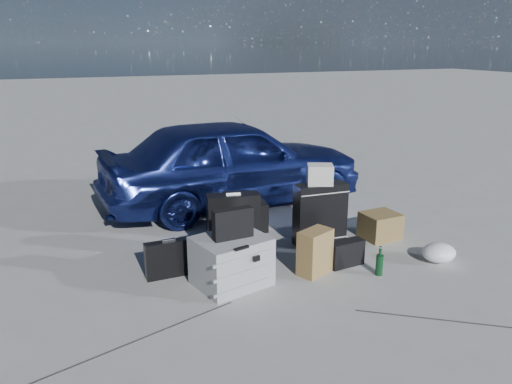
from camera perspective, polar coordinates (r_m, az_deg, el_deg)
ground at (r=4.75m, az=3.81°, el=-9.77°), size 60.00×60.00×0.00m
car at (r=6.66m, az=-2.70°, el=3.48°), size 3.58×1.64×1.19m
pelican_case at (r=4.54m, az=-2.83°, el=-7.89°), size 0.72×0.64×0.45m
laptop_bag at (r=4.40m, az=-2.66°, el=-3.64°), size 0.37×0.12×0.27m
briefcase at (r=4.77m, az=-9.84°, el=-7.52°), size 0.46×0.11×0.35m
suitcase_left at (r=5.04m, az=-2.57°, el=-3.96°), size 0.55×0.28×0.68m
suitcase_right at (r=5.44m, az=7.33°, el=-2.50°), size 0.57×0.23×0.68m
white_carton at (r=5.30m, az=7.33°, el=2.00°), size 0.33×0.30×0.21m
duffel_bag at (r=5.78m, az=-2.16°, el=-2.96°), size 0.70×0.36×0.34m
flat_box_white at (r=5.71m, az=-2.18°, el=-1.04°), size 0.51×0.46×0.07m
flat_box_black at (r=5.69m, az=-2.18°, el=-0.41°), size 0.32×0.25×0.06m
kraft_bag at (r=4.78m, az=6.75°, el=-6.84°), size 0.38×0.31×0.43m
cardboard_box at (r=5.78m, az=14.01°, el=-3.75°), size 0.41×0.36×0.29m
plastic_bag at (r=5.36m, az=20.17°, el=-6.53°), size 0.37×0.32×0.19m
messenger_bag at (r=5.02m, az=10.23°, el=-6.91°), size 0.38×0.18×0.26m
green_bottle at (r=4.88m, az=13.95°, el=-7.71°), size 0.07×0.07×0.27m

